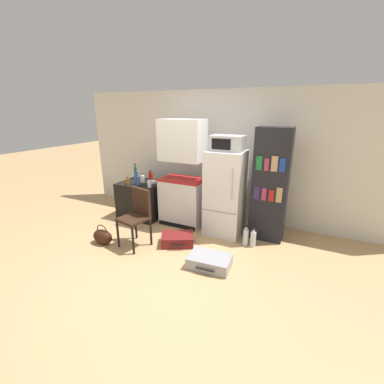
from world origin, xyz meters
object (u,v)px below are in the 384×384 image
at_px(bottle_milk_white, 142,179).
at_px(water_bottle_middle, 253,239).
at_px(bookshelf, 270,185).
at_px(chair, 137,212).
at_px(microwave, 227,143).
at_px(suitcase_small_flat, 210,261).
at_px(bowl, 153,182).
at_px(bottle_green_tall, 135,172).
at_px(side_table, 142,199).
at_px(water_bottle_front, 246,237).
at_px(bottle_amber_beer, 128,182).
at_px(suitcase_large_flat, 177,239).
at_px(bottle_ketchup_red, 151,177).
at_px(bottle_blue_soda, 136,178).
at_px(bottle_clear_short, 149,184).
at_px(refrigerator, 225,193).
at_px(handbag, 103,236).
at_px(kitchen_hutch, 183,177).

xyz_separation_m(bottle_milk_white, water_bottle_middle, (2.31, -0.27, -0.65)).
xyz_separation_m(bookshelf, chair, (-1.82, -1.13, -0.37)).
xyz_separation_m(microwave, suitcase_small_flat, (0.17, -1.11, -1.50)).
relative_size(bookshelf, bowl, 11.35).
distance_m(bottle_green_tall, chair, 1.53).
height_order(side_table, water_bottle_front, side_table).
distance_m(bowl, suitcase_small_flat, 2.14).
bearing_deg(side_table, bottle_green_tall, 143.51).
relative_size(bottle_amber_beer, suitcase_large_flat, 0.24).
relative_size(bottle_amber_beer, water_bottle_middle, 0.47).
height_order(bottle_ketchup_red, bottle_blue_soda, bottle_blue_soda).
height_order(bottle_clear_short, suitcase_large_flat, bottle_clear_short).
bearing_deg(refrigerator, bowl, 178.86).
distance_m(bottle_blue_soda, chair, 1.10).
distance_m(chair, water_bottle_front, 1.78).
distance_m(bookshelf, bowl, 2.23).
relative_size(bottle_green_tall, bowl, 1.93).
relative_size(bottle_clear_short, suitcase_small_flat, 0.28).
bearing_deg(refrigerator, suitcase_large_flat, -125.54).
distance_m(microwave, water_bottle_middle, 1.59).
distance_m(bottle_blue_soda, handbag, 1.32).
bearing_deg(suitcase_small_flat, bottle_amber_beer, 153.50).
bearing_deg(bottle_green_tall, chair, -52.07).
bearing_deg(refrigerator, chair, -137.64).
bearing_deg(water_bottle_front, kitchen_hutch, 165.54).
relative_size(bottle_amber_beer, bottle_green_tall, 0.48).
bearing_deg(bowl, refrigerator, -1.14).
relative_size(kitchen_hutch, suitcase_small_flat, 3.21).
relative_size(side_table, chair, 0.90).
relative_size(kitchen_hutch, handbag, 5.40).
bearing_deg(bottle_milk_white, water_bottle_front, -7.19).
bearing_deg(water_bottle_front, bottle_milk_white, 172.81).
height_order(refrigerator, bottle_amber_beer, refrigerator).
distance_m(bottle_clear_short, bottle_ketchup_red, 0.46).
height_order(side_table, water_bottle_middle, side_table).
xyz_separation_m(microwave, chair, (-1.11, -1.01, -1.03)).
distance_m(refrigerator, bookshelf, 0.75).
height_order(bottle_ketchup_red, bowl, bottle_ketchup_red).
relative_size(bookshelf, bottle_clear_short, 11.02).
bearing_deg(side_table, bowl, 14.01).
xyz_separation_m(microwave, suitcase_large_flat, (-0.54, -0.75, -1.50)).
height_order(bookshelf, bowl, bookshelf).
xyz_separation_m(side_table, bottle_blue_soda, (0.00, -0.13, 0.49)).
bearing_deg(bottle_ketchup_red, bowl, -44.12).
relative_size(bottle_amber_beer, handbag, 0.42).
bearing_deg(handbag, bottle_amber_beer, 103.39).
bearing_deg(handbag, chair, 25.29).
relative_size(side_table, bottle_amber_beer, 5.54).
bearing_deg(bottle_milk_white, bottle_clear_short, -33.71).
height_order(bottle_green_tall, suitcase_large_flat, bottle_green_tall).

